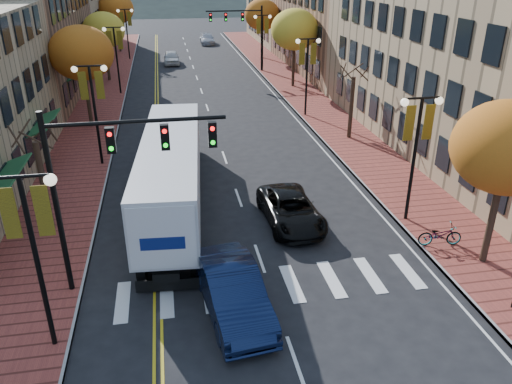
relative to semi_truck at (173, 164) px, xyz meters
name	(u,v)px	position (x,y,z in m)	size (l,w,h in m)	color
ground	(281,319)	(3.29, -9.62, -2.30)	(200.00, 200.00, 0.00)	black
sidewalk_left	(103,98)	(-5.71, 22.88, -2.23)	(4.00, 85.00, 0.15)	brown
sidewalk_right	(297,90)	(12.29, 22.88, -2.23)	(4.00, 85.00, 0.15)	brown
building_left_mid	(6,33)	(-13.71, 26.38, 3.20)	(12.00, 24.00, 11.00)	brown
building_left_far	(57,14)	(-13.71, 51.38, 2.45)	(12.00, 26.00, 9.50)	#9E8966
building_right_near	(512,28)	(21.79, 6.38, 5.20)	(15.00, 28.00, 15.00)	#997F5B
building_right_mid	(359,23)	(21.79, 32.38, 2.70)	(15.00, 24.00, 10.00)	brown
building_right_far	(306,3)	(21.79, 54.38, 3.20)	(15.00, 20.00, 11.00)	#9E8966
tree_left_a	(44,187)	(-5.71, -1.62, -0.05)	(0.28, 0.28, 4.20)	#382619
tree_left_b	(81,53)	(-5.71, 14.38, 3.15)	(4.48, 4.48, 7.21)	#382619
tree_left_c	(103,30)	(-5.71, 30.38, 2.75)	(4.16, 4.16, 6.69)	#382619
tree_left_d	(116,9)	(-5.71, 48.38, 3.30)	(4.61, 4.61, 7.42)	#382619
tree_right_a	(508,148)	(12.29, -7.62, 2.75)	(4.16, 4.16, 6.69)	#382619
tree_right_b	(351,108)	(12.29, 8.38, -0.05)	(0.28, 0.28, 4.20)	#382619
tree_right_c	(295,30)	(12.29, 24.38, 3.15)	(4.48, 4.48, 7.21)	#382619
tree_right_d	(262,15)	(12.29, 40.38, 2.99)	(4.35, 4.35, 7.00)	#382619
lamp_left_a	(30,231)	(-4.21, -9.62, 1.99)	(1.96, 0.36, 6.05)	black
lamp_left_b	(93,96)	(-4.21, 6.38, 1.99)	(1.96, 0.36, 6.05)	black
lamp_left_c	(116,47)	(-4.21, 24.38, 1.99)	(1.96, 0.36, 6.05)	black
lamp_left_d	(126,24)	(-4.21, 42.38, 1.99)	(1.96, 0.36, 6.05)	black
lamp_right_a	(417,136)	(10.79, -3.62, 1.99)	(1.96, 0.36, 6.05)	black
lamp_right_b	(307,62)	(10.79, 14.38, 1.99)	(1.96, 0.36, 6.05)	black
lamp_right_c	(263,32)	(10.79, 32.38, 1.99)	(1.96, 0.36, 6.05)	black
traffic_mast_near	(109,168)	(-2.19, -6.62, 2.62)	(6.10, 0.35, 7.00)	black
traffic_mast_far	(244,26)	(8.76, 32.38, 2.62)	(6.10, 0.34, 7.00)	black
semi_truck	(173,164)	(0.00, 0.00, 0.00)	(3.68, 15.89, 3.94)	black
navy_sedan	(233,291)	(1.71, -8.88, -1.42)	(1.87, 5.35, 1.76)	#0D1735
black_suv	(291,209)	(5.31, -2.81, -1.58)	(2.38, 5.15, 1.43)	black
car_far_white	(172,58)	(0.90, 38.67, -1.53)	(1.81, 4.50, 1.53)	silver
car_far_silver	(207,39)	(6.54, 53.81, -1.59)	(1.99, 4.89, 1.42)	#A9A8B0
car_far_oncoming	(207,38)	(6.63, 55.28, -1.65)	(1.38, 3.96, 1.30)	#B1B2B9
bicycle	(440,235)	(11.09, -6.19, -1.65)	(0.66, 1.89, 0.99)	gray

